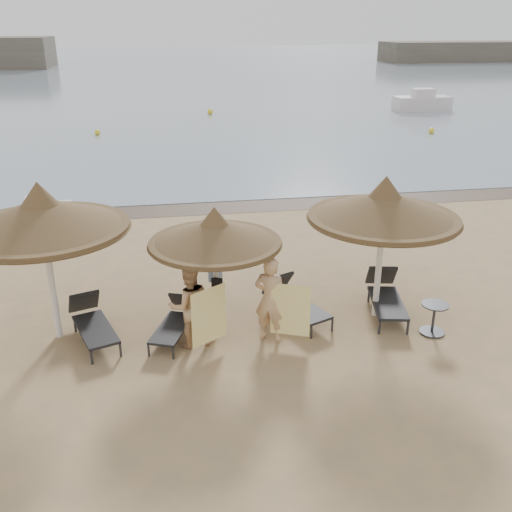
{
  "coord_description": "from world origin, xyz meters",
  "views": [
    {
      "loc": [
        -0.83,
        -9.58,
        6.02
      ],
      "look_at": [
        0.99,
        1.2,
        1.5
      ],
      "focal_mm": 40.0,
      "sensor_mm": 36.0,
      "label": 1
    }
  ],
  "objects_px": {
    "lounger_far_right": "(386,295)",
    "person_left": "(189,300)",
    "lounger_far_left": "(92,321)",
    "lounger_near_left": "(176,320)",
    "pedal_boat": "(49,218)",
    "palapa_left": "(42,216)",
    "palapa_right": "(384,206)",
    "side_table": "(433,319)",
    "palapa_center": "(215,233)",
    "lounger_near_right": "(294,300)",
    "person_right": "(271,293)"
  },
  "relations": [
    {
      "from": "lounger_far_right",
      "to": "person_left",
      "type": "distance_m",
      "value": 4.47
    },
    {
      "from": "lounger_far_left",
      "to": "lounger_near_left",
      "type": "xyz_separation_m",
      "value": [
        1.68,
        -0.18,
        -0.04
      ]
    },
    {
      "from": "lounger_far_right",
      "to": "pedal_boat",
      "type": "bearing_deg",
      "value": 151.69
    },
    {
      "from": "palapa_left",
      "to": "palapa_right",
      "type": "height_order",
      "value": "palapa_left"
    },
    {
      "from": "palapa_left",
      "to": "side_table",
      "type": "relative_size",
      "value": 4.98
    },
    {
      "from": "side_table",
      "to": "lounger_far_right",
      "type": "bearing_deg",
      "value": 118.9
    },
    {
      "from": "lounger_near_left",
      "to": "lounger_far_right",
      "type": "bearing_deg",
      "value": 24.95
    },
    {
      "from": "lounger_far_left",
      "to": "person_left",
      "type": "relative_size",
      "value": 0.97
    },
    {
      "from": "palapa_left",
      "to": "palapa_center",
      "type": "bearing_deg",
      "value": -3.25
    },
    {
      "from": "lounger_near_right",
      "to": "person_right",
      "type": "xyz_separation_m",
      "value": [
        -0.7,
        -0.91,
        0.68
      ]
    },
    {
      "from": "person_left",
      "to": "lounger_near_right",
      "type": "bearing_deg",
      "value": -170.04
    },
    {
      "from": "lounger_near_right",
      "to": "pedal_boat",
      "type": "bearing_deg",
      "value": 109.62
    },
    {
      "from": "palapa_right",
      "to": "lounger_far_right",
      "type": "bearing_deg",
      "value": 29.15
    },
    {
      "from": "lounger_near_right",
      "to": "lounger_far_left",
      "type": "bearing_deg",
      "value": 160.11
    },
    {
      "from": "palapa_left",
      "to": "palapa_right",
      "type": "bearing_deg",
      "value": -1.72
    },
    {
      "from": "palapa_right",
      "to": "person_left",
      "type": "xyz_separation_m",
      "value": [
        -4.08,
        -0.56,
        -1.51
      ]
    },
    {
      "from": "palapa_right",
      "to": "person_right",
      "type": "xyz_separation_m",
      "value": [
        -2.48,
        -0.64,
        -1.45
      ]
    },
    {
      "from": "lounger_far_right",
      "to": "person_right",
      "type": "distance_m",
      "value": 2.95
    },
    {
      "from": "palapa_right",
      "to": "person_left",
      "type": "height_order",
      "value": "palapa_right"
    },
    {
      "from": "lounger_near_right",
      "to": "person_left",
      "type": "distance_m",
      "value": 2.53
    },
    {
      "from": "lounger_near_left",
      "to": "person_left",
      "type": "xyz_separation_m",
      "value": [
        0.28,
        -0.42,
        0.67
      ]
    },
    {
      "from": "palapa_left",
      "to": "lounger_near_left",
      "type": "relative_size",
      "value": 1.91
    },
    {
      "from": "palapa_right",
      "to": "lounger_far_right",
      "type": "distance_m",
      "value": 2.14
    },
    {
      "from": "palapa_center",
      "to": "side_table",
      "type": "xyz_separation_m",
      "value": [
        4.39,
        -0.97,
        -1.82
      ]
    },
    {
      "from": "lounger_far_left",
      "to": "lounger_far_right",
      "type": "bearing_deg",
      "value": -18.23
    },
    {
      "from": "lounger_far_right",
      "to": "person_right",
      "type": "height_order",
      "value": "person_right"
    },
    {
      "from": "pedal_boat",
      "to": "lounger_far_left",
      "type": "bearing_deg",
      "value": -80.94
    },
    {
      "from": "lounger_near_left",
      "to": "palapa_left",
      "type": "bearing_deg",
      "value": -166.92
    },
    {
      "from": "palapa_left",
      "to": "lounger_near_left",
      "type": "distance_m",
      "value": 3.31
    },
    {
      "from": "lounger_far_left",
      "to": "person_right",
      "type": "relative_size",
      "value": 0.92
    },
    {
      "from": "lounger_near_right",
      "to": "palapa_center",
      "type": "bearing_deg",
      "value": 165.54
    },
    {
      "from": "palapa_left",
      "to": "person_right",
      "type": "bearing_deg",
      "value": -11.15
    },
    {
      "from": "person_left",
      "to": "person_right",
      "type": "relative_size",
      "value": 0.95
    },
    {
      "from": "lounger_far_left",
      "to": "palapa_left",
      "type": "bearing_deg",
      "value": 147.95
    },
    {
      "from": "lounger_near_left",
      "to": "lounger_near_right",
      "type": "distance_m",
      "value": 2.62
    },
    {
      "from": "lounger_far_left",
      "to": "person_right",
      "type": "xyz_separation_m",
      "value": [
        3.56,
        -0.68,
        0.68
      ]
    },
    {
      "from": "lounger_near_left",
      "to": "side_table",
      "type": "xyz_separation_m",
      "value": [
        5.26,
        -0.81,
        -0.02
      ]
    },
    {
      "from": "lounger_far_right",
      "to": "pedal_boat",
      "type": "height_order",
      "value": "pedal_boat"
    },
    {
      "from": "lounger_near_right",
      "to": "lounger_far_right",
      "type": "bearing_deg",
      "value": -26.1
    },
    {
      "from": "palapa_right",
      "to": "person_right",
      "type": "relative_size",
      "value": 1.51
    },
    {
      "from": "person_right",
      "to": "lounger_near_left",
      "type": "bearing_deg",
      "value": 14.67
    },
    {
      "from": "palapa_left",
      "to": "person_right",
      "type": "xyz_separation_m",
      "value": [
        4.26,
        -0.84,
        -1.56
      ]
    },
    {
      "from": "palapa_right",
      "to": "pedal_boat",
      "type": "distance_m",
      "value": 10.88
    },
    {
      "from": "side_table",
      "to": "palapa_left",
      "type": "bearing_deg",
      "value": 171.44
    },
    {
      "from": "palapa_center",
      "to": "lounger_far_left",
      "type": "bearing_deg",
      "value": 179.41
    },
    {
      "from": "palapa_left",
      "to": "pedal_boat",
      "type": "bearing_deg",
      "value": 100.46
    },
    {
      "from": "lounger_near_right",
      "to": "side_table",
      "type": "relative_size",
      "value": 2.91
    },
    {
      "from": "lounger_far_left",
      "to": "side_table",
      "type": "distance_m",
      "value": 7.01
    },
    {
      "from": "palapa_right",
      "to": "lounger_near_right",
      "type": "xyz_separation_m",
      "value": [
        -1.78,
        0.27,
        -2.14
      ]
    },
    {
      "from": "palapa_right",
      "to": "side_table",
      "type": "distance_m",
      "value": 2.55
    }
  ]
}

